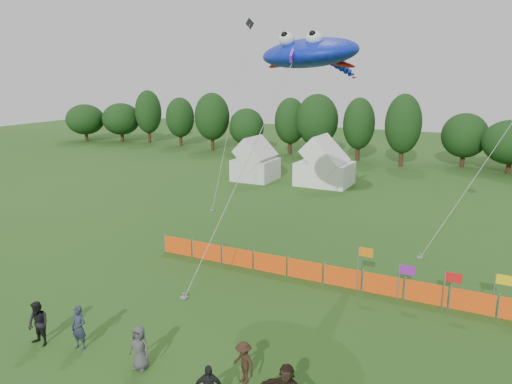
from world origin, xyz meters
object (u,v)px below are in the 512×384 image
at_px(spectator_c, 244,362).
at_px(spectator_e, 140,348).
at_px(tent_right, 325,166).
at_px(spectator_a, 79,328).
at_px(barrier_fence, 342,277).
at_px(tent_left, 255,163).
at_px(spectator_b, 38,324).
at_px(stingray_kite, 313,54).

distance_m(spectator_c, spectator_e, 3.85).
relative_size(tent_right, spectator_c, 3.28).
bearing_deg(spectator_a, barrier_fence, 48.44).
relative_size(tent_right, spectator_e, 3.03).
bearing_deg(spectator_e, tent_left, 106.93).
bearing_deg(spectator_b, tent_left, 103.06).
xyz_separation_m(spectator_b, stingray_kite, (5.98, 13.38, 10.48)).
height_order(barrier_fence, spectator_e, spectator_e).
xyz_separation_m(spectator_b, spectator_e, (4.56, 0.56, -0.07)).
relative_size(tent_left, barrier_fence, 0.18).
relative_size(tent_right, barrier_fence, 0.23).
distance_m(spectator_c, stingray_kite, 16.07).
relative_size(spectator_e, stingray_kite, 0.11).
bearing_deg(spectator_e, barrier_fence, 64.02).
height_order(spectator_b, spectator_e, spectator_b).
bearing_deg(spectator_c, tent_right, 127.40).
distance_m(barrier_fence, spectator_e, 11.05).
bearing_deg(spectator_a, tent_right, 86.46).
height_order(tent_left, spectator_c, tent_left).
height_order(tent_left, spectator_b, tent_left).
xyz_separation_m(barrier_fence, stingray_kite, (-2.88, 2.64, 10.88)).
bearing_deg(spectator_e, spectator_b, -176.08).
relative_size(spectator_b, stingray_kite, 0.12).
relative_size(spectator_a, spectator_b, 0.98).
height_order(tent_left, barrier_fence, tent_left).
height_order(barrier_fence, spectator_b, spectator_b).
bearing_deg(tent_right, spectator_a, -87.48).
distance_m(tent_left, stingray_kite, 23.95).
bearing_deg(tent_left, barrier_fence, -53.00).
bearing_deg(tent_left, spectator_e, -69.99).
relative_size(barrier_fence, spectator_c, 14.32).
relative_size(tent_left, spectator_a, 2.20).
bearing_deg(stingray_kite, tent_left, 125.13).
distance_m(spectator_b, stingray_kite, 18.01).
distance_m(tent_right, spectator_a, 31.81).
distance_m(tent_left, tent_right, 6.91).
distance_m(tent_left, barrier_fence, 25.78).
height_order(tent_right, barrier_fence, tent_right).
distance_m(barrier_fence, spectator_b, 13.93).
bearing_deg(barrier_fence, spectator_c, -93.60).
bearing_deg(stingray_kite, barrier_fence, -42.46).
distance_m(tent_right, barrier_fence, 23.29).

